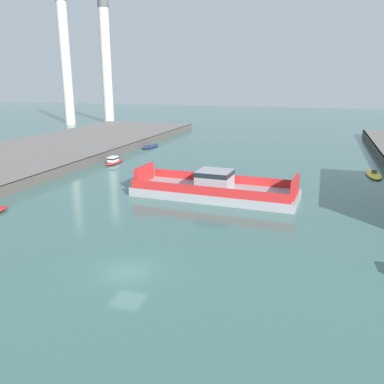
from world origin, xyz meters
The scene contains 7 objects.
ground_plane centered at (0.00, 0.00, 0.00)m, with size 400.00×400.00×0.00m, color #3D6660.
chain_ferry centered at (1.20, 21.86, 1.05)m, with size 20.91×7.86×3.42m.
moored_boat_near_left centered at (-21.06, 36.75, 0.48)m, with size 1.89×5.69×1.28m.
moored_boat_near_right centered at (21.65, 40.64, 0.22)m, with size 2.32×6.93×0.91m.
moored_boat_mid_left centered at (-21.97, 54.83, 0.22)m, with size 2.68×6.64×0.92m.
smokestack_distant_a centered at (-66.40, 90.52, 20.88)m, with size 3.44×3.44×39.67m.
smokestack_distant_b centered at (-55.91, 97.77, 20.25)m, with size 3.49×3.49×38.41m.
Camera 1 is at (13.38, -25.09, 14.23)m, focal length 37.47 mm.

